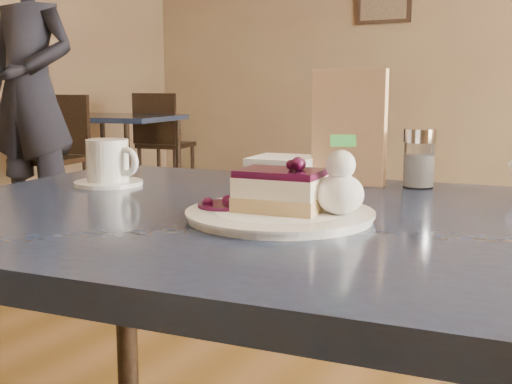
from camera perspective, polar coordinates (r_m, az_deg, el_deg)
The scene contains 11 objects.
main_table at distance 0.99m, azimuth 3.15°, elevation -6.35°, with size 1.30×0.95×0.76m.
dessert_plate at distance 0.93m, azimuth 2.14°, elevation -2.06°, with size 0.27×0.27×0.01m, color white.
cheesecake_slice at distance 0.92m, azimuth 2.16°, elevation 0.12°, with size 0.13×0.10×0.06m.
whipped_cream at distance 0.91m, azimuth 7.48°, elevation -0.18°, with size 0.07×0.07×0.06m.
berry_sauce at distance 0.96m, azimuth -2.79°, elevation -1.19°, with size 0.08×0.08×0.01m, color black.
coffee_set at distance 1.27m, azimuth -12.94°, elevation 2.38°, with size 0.14×0.13×0.09m.
menu_card at distance 1.26m, azimuth 8.28°, elevation 5.71°, with size 0.14×0.03×0.22m, color beige.
sugar_shaker at distance 1.25m, azimuth 14.29°, elevation 2.98°, with size 0.06×0.06×0.11m.
napkin_stack at distance 1.29m, azimuth 2.43°, elevation 2.03°, with size 0.12×0.12×0.05m, color white.
bg_table_far_left at distance 5.27m, azimuth -12.34°, elevation -0.40°, with size 1.07×1.74×1.16m.
patron at distance 4.46m, azimuth -19.44°, elevation 8.52°, with size 0.67×0.44×1.84m, color black.
Camera 1 is at (0.44, -0.74, 0.95)m, focal length 45.00 mm.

